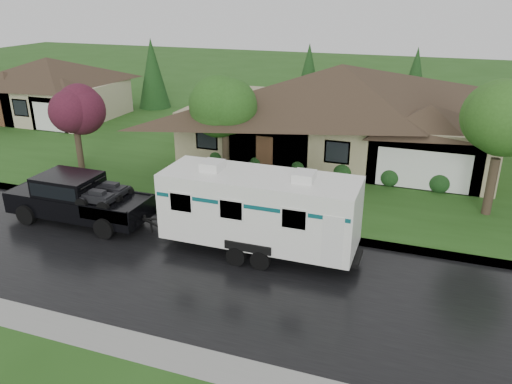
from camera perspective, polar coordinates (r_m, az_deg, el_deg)
ground at (r=20.81m, az=-3.81°, el=-6.30°), size 140.00×140.00×0.00m
road at (r=19.23m, az=-6.19°, el=-8.93°), size 140.00×8.00×0.01m
curb at (r=22.63m, az=-1.57°, el=-3.60°), size 140.00×0.50×0.15m
lawn at (r=34.05m, az=6.20°, el=5.19°), size 140.00×26.00×0.15m
house_main at (r=31.64m, az=10.05°, el=10.27°), size 19.44×10.80×6.90m
house_far at (r=44.32m, az=-22.42°, el=11.47°), size 10.80×8.64×5.80m
tree_left_green at (r=27.26m, az=-3.59°, el=9.62°), size 3.38×3.38×5.59m
tree_red at (r=30.33m, az=-20.10°, el=8.81°), size 3.02×3.02×5.00m
tree_right_green at (r=24.49m, az=26.34°, el=6.97°), size 3.74×3.74×6.19m
shrub_row at (r=28.16m, az=7.42°, el=2.75°), size 13.60×1.00×1.00m
pickup_truck at (r=24.03m, az=-19.88°, el=-0.53°), size 6.59×2.50×2.20m
travel_trailer at (r=19.58m, az=0.40°, el=-1.84°), size 8.12×2.85×3.65m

